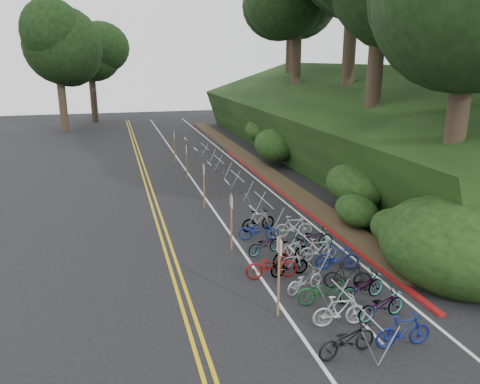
# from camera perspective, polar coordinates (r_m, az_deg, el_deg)

# --- Properties ---
(ground) EXTENTS (120.00, 120.00, 0.00)m
(ground) POSITION_cam_1_polar(r_m,az_deg,el_deg) (15.64, 1.41, -14.22)
(ground) COLOR black
(ground) RESTS_ON ground
(road_markings) EXTENTS (7.47, 80.00, 0.01)m
(road_markings) POSITION_cam_1_polar(r_m,az_deg,el_deg) (24.76, -3.87, -2.55)
(road_markings) COLOR gold
(road_markings) RESTS_ON ground
(red_curb) EXTENTS (0.25, 28.00, 0.10)m
(red_curb) POSITION_cam_1_polar(r_m,az_deg,el_deg) (27.84, 5.60, -0.37)
(red_curb) COLOR maroon
(red_curb) RESTS_ON ground
(embankment) EXTENTS (14.30, 48.14, 9.11)m
(embankment) POSITION_cam_1_polar(r_m,az_deg,el_deg) (36.53, 12.55, 7.30)
(embankment) COLOR black
(embankment) RESTS_ON ground
(bike_rack_front) EXTENTS (1.13, 3.00, 1.14)m
(bike_rack_front) POSITION_cam_1_polar(r_m,az_deg,el_deg) (14.31, 13.74, -13.95)
(bike_rack_front) COLOR #9398A2
(bike_rack_front) RESTS_ON ground
(bike_racks_rest) EXTENTS (1.14, 23.00, 1.17)m
(bike_racks_rest) POSITION_cam_1_polar(r_m,az_deg,el_deg) (27.74, -0.31, 1.37)
(bike_racks_rest) COLOR #9398A2
(bike_racks_rest) RESTS_ON ground
(signpost_near) EXTENTS (0.08, 0.40, 2.71)m
(signpost_near) POSITION_cam_1_polar(r_m,az_deg,el_deg) (14.69, 4.76, -9.57)
(signpost_near) COLOR brown
(signpost_near) RESTS_ON ground
(signposts_rest) EXTENTS (0.08, 18.40, 2.50)m
(signposts_rest) POSITION_cam_1_polar(r_m,az_deg,el_deg) (28.06, -5.59, 2.67)
(signposts_rest) COLOR brown
(signposts_rest) RESTS_ON ground
(bike_front) EXTENTS (0.82, 2.00, 1.03)m
(bike_front) POSITION_cam_1_polar(r_m,az_deg,el_deg) (17.50, 3.87, -8.88)
(bike_front) COLOR maroon
(bike_front) RESTS_ON ground
(bike_valet) EXTENTS (3.21, 11.69, 1.10)m
(bike_valet) POSITION_cam_1_polar(r_m,az_deg,el_deg) (17.63, 9.22, -8.97)
(bike_valet) COLOR black
(bike_valet) RESTS_ON ground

